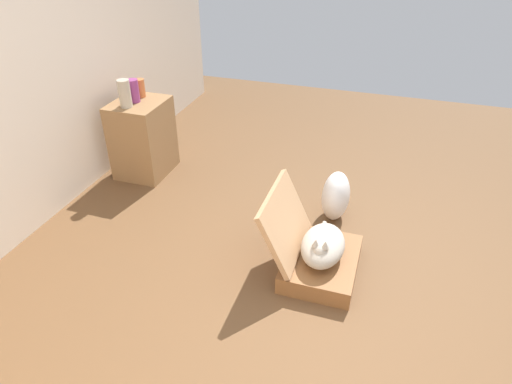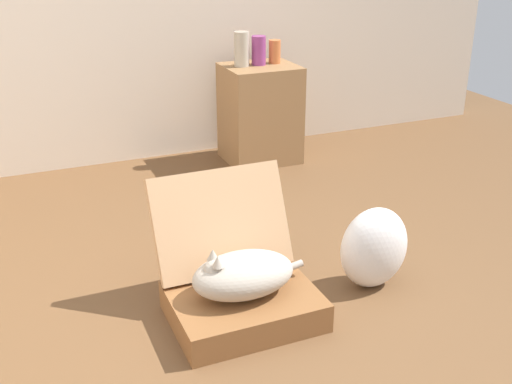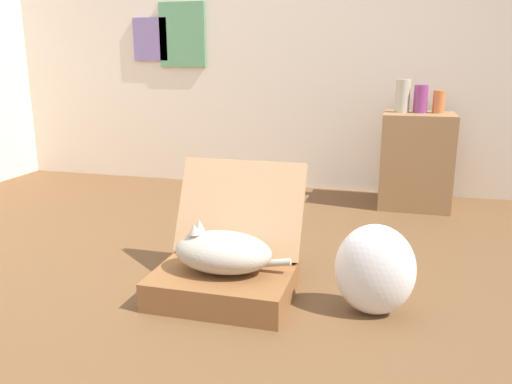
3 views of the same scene
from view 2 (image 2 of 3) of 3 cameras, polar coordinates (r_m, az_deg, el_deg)
name	(u,v)px [view 2 (image 2 of 3)]	position (r m, az deg, el deg)	size (l,w,h in m)	color
ground_plane	(198,337)	(2.67, -5.31, -12.89)	(7.68, 7.68, 0.00)	brown
suitcase_base	(244,306)	(2.73, -1.13, -10.28)	(0.61, 0.47, 0.13)	brown
suitcase_lid	(221,222)	(2.80, -3.16, -2.70)	(0.61, 0.47, 0.04)	tan
cat	(242,274)	(2.64, -1.28, -7.47)	(0.52, 0.28, 0.22)	#B2A899
plastic_bag_white	(374,248)	(2.95, 10.63, -4.98)	(0.33, 0.21, 0.39)	white
side_table	(260,114)	(4.45, 0.37, 7.10)	(0.49, 0.43, 0.68)	olive
vase_tall	(242,49)	(4.32, -1.31, 12.80)	(0.10, 0.10, 0.23)	#B7AD99
vase_short	(275,52)	(4.43, 1.70, 12.57)	(0.08, 0.08, 0.16)	#CC6B38
vase_round	(259,50)	(4.37, 0.24, 12.68)	(0.10, 0.10, 0.19)	#8C387A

